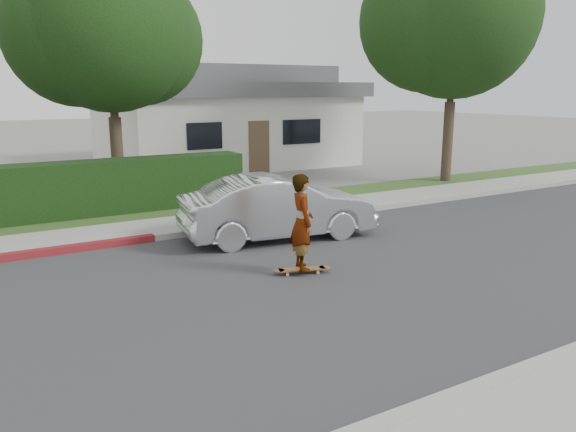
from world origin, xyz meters
name	(u,v)px	position (x,y,z in m)	size (l,w,h in m)	color
ground	(171,310)	(0.00, 0.00, 0.00)	(120.00, 120.00, 0.00)	slate
road	(171,310)	(0.00, 0.00, 0.01)	(60.00, 8.00, 0.01)	#2D2D30
curb_far	(108,244)	(0.00, 4.10, 0.07)	(60.00, 0.20, 0.15)	#9E9E99
sidewalk_far	(99,235)	(0.00, 5.00, 0.06)	(60.00, 1.60, 0.12)	gray
planting_strip	(85,222)	(0.00, 6.60, 0.05)	(60.00, 1.60, 0.10)	#2D4C1E
tree_center	(107,32)	(1.49, 9.19, 4.90)	(5.66, 4.84, 7.44)	#33261C
tree_right	(451,20)	(12.49, 6.69, 5.63)	(6.32, 5.60, 8.56)	#33261C
house	(222,116)	(8.00, 16.00, 2.10)	(10.60, 8.60, 4.30)	beige
skateboard	(302,269)	(2.64, 0.46, 0.09)	(1.08, 0.54, 0.10)	gold
skateboarder	(302,222)	(2.64, 0.46, 0.98)	(0.64, 0.42, 1.75)	white
car_silver	(278,207)	(3.52, 2.88, 0.72)	(1.52, 4.37, 1.44)	silver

